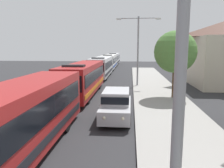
{
  "coord_description": "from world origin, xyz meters",
  "views": [
    {
      "loc": [
        3.3,
        4.83,
        4.57
      ],
      "look_at": [
        1.96,
        20.64,
        1.97
      ],
      "focal_mm": 35.54,
      "sensor_mm": 36.0,
      "label": 1
    }
  ],
  "objects_px": {
    "streetlamp_near": "(183,27)",
    "streetlamp_mid": "(138,44)",
    "bus_lead": "(12,122)",
    "bus_middle": "(101,66)",
    "bus_rear": "(114,58)",
    "bus_fourth_in_line": "(109,61)",
    "roadside_tree": "(175,52)",
    "white_suv": "(116,104)",
    "bus_second_in_line": "(83,78)"
  },
  "relations": [
    {
      "from": "roadside_tree",
      "to": "bus_rear",
      "type": "bearing_deg",
      "value": 101.93
    },
    {
      "from": "bus_rear",
      "to": "streetlamp_mid",
      "type": "distance_m",
      "value": 34.46
    },
    {
      "from": "streetlamp_mid",
      "to": "bus_second_in_line",
      "type": "bearing_deg",
      "value": -136.09
    },
    {
      "from": "bus_fourth_in_line",
      "to": "white_suv",
      "type": "bearing_deg",
      "value": -83.7
    },
    {
      "from": "bus_lead",
      "to": "streetlamp_near",
      "type": "bearing_deg",
      "value": -38.65
    },
    {
      "from": "streetlamp_near",
      "to": "bus_fourth_in_line",
      "type": "bearing_deg",
      "value": 97.06
    },
    {
      "from": "bus_rear",
      "to": "roadside_tree",
      "type": "distance_m",
      "value": 41.02
    },
    {
      "from": "bus_lead",
      "to": "bus_middle",
      "type": "distance_m",
      "value": 26.55
    },
    {
      "from": "bus_fourth_in_line",
      "to": "streetlamp_mid",
      "type": "relative_size",
      "value": 1.48
    },
    {
      "from": "white_suv",
      "to": "streetlamp_near",
      "type": "bearing_deg",
      "value": -80.47
    },
    {
      "from": "bus_lead",
      "to": "bus_rear",
      "type": "xyz_separation_m",
      "value": [
        -0.0,
        52.12,
        -0.0
      ]
    },
    {
      "from": "bus_rear",
      "to": "streetlamp_mid",
      "type": "height_order",
      "value": "streetlamp_mid"
    },
    {
      "from": "bus_second_in_line",
      "to": "bus_rear",
      "type": "height_order",
      "value": "same"
    },
    {
      "from": "bus_middle",
      "to": "bus_rear",
      "type": "xyz_separation_m",
      "value": [
        0.0,
        25.58,
        0.0
      ]
    },
    {
      "from": "bus_lead",
      "to": "bus_fourth_in_line",
      "type": "xyz_separation_m",
      "value": [
        -0.0,
        39.29,
        -0.0
      ]
    },
    {
      "from": "bus_rear",
      "to": "streetlamp_mid",
      "type": "xyz_separation_m",
      "value": [
        5.4,
        -33.88,
        3.29
      ]
    },
    {
      "from": "bus_middle",
      "to": "white_suv",
      "type": "xyz_separation_m",
      "value": [
        3.7,
        -20.74,
        -0.66
      ]
    },
    {
      "from": "bus_middle",
      "to": "bus_lead",
      "type": "bearing_deg",
      "value": -90.0
    },
    {
      "from": "bus_rear",
      "to": "white_suv",
      "type": "distance_m",
      "value": 46.46
    },
    {
      "from": "streetlamp_mid",
      "to": "roadside_tree",
      "type": "relative_size",
      "value": 1.34
    },
    {
      "from": "streetlamp_near",
      "to": "streetlamp_mid",
      "type": "height_order",
      "value": "streetlamp_mid"
    },
    {
      "from": "bus_fourth_in_line",
      "to": "bus_rear",
      "type": "xyz_separation_m",
      "value": [
        0.0,
        12.83,
        0.0
      ]
    },
    {
      "from": "white_suv",
      "to": "bus_fourth_in_line",
      "type": "bearing_deg",
      "value": 96.3
    },
    {
      "from": "bus_fourth_in_line",
      "to": "streetlamp_near",
      "type": "height_order",
      "value": "streetlamp_near"
    },
    {
      "from": "bus_fourth_in_line",
      "to": "roadside_tree",
      "type": "height_order",
      "value": "roadside_tree"
    },
    {
      "from": "bus_rear",
      "to": "bus_middle",
      "type": "bearing_deg",
      "value": -90.0
    },
    {
      "from": "bus_lead",
      "to": "white_suv",
      "type": "bearing_deg",
      "value": 57.53
    },
    {
      "from": "bus_second_in_line",
      "to": "streetlamp_mid",
      "type": "relative_size",
      "value": 1.44
    },
    {
      "from": "bus_second_in_line",
      "to": "bus_fourth_in_line",
      "type": "height_order",
      "value": "same"
    },
    {
      "from": "streetlamp_near",
      "to": "roadside_tree",
      "type": "relative_size",
      "value": 1.31
    },
    {
      "from": "streetlamp_mid",
      "to": "roadside_tree",
      "type": "height_order",
      "value": "streetlamp_mid"
    },
    {
      "from": "bus_second_in_line",
      "to": "bus_middle",
      "type": "xyz_separation_m",
      "value": [
        0.0,
        13.5,
        0.0
      ]
    },
    {
      "from": "bus_middle",
      "to": "bus_fourth_in_line",
      "type": "bearing_deg",
      "value": 90.0
    },
    {
      "from": "bus_lead",
      "to": "roadside_tree",
      "type": "bearing_deg",
      "value": 54.93
    },
    {
      "from": "white_suv",
      "to": "roadside_tree",
      "type": "relative_size",
      "value": 0.77
    },
    {
      "from": "streetlamp_near",
      "to": "bus_middle",
      "type": "bearing_deg",
      "value": 99.92
    },
    {
      "from": "bus_second_in_line",
      "to": "bus_middle",
      "type": "bearing_deg",
      "value": 90.0
    },
    {
      "from": "streetlamp_near",
      "to": "bus_second_in_line",
      "type": "bearing_deg",
      "value": 107.27
    },
    {
      "from": "roadside_tree",
      "to": "bus_lead",
      "type": "bearing_deg",
      "value": -125.07
    },
    {
      "from": "bus_fourth_in_line",
      "to": "streetlamp_near",
      "type": "bearing_deg",
      "value": -82.94
    },
    {
      "from": "streetlamp_near",
      "to": "streetlamp_mid",
      "type": "distance_m",
      "value": 22.56
    },
    {
      "from": "bus_second_in_line",
      "to": "bus_middle",
      "type": "relative_size",
      "value": 0.97
    },
    {
      "from": "white_suv",
      "to": "streetlamp_near",
      "type": "distance_m",
      "value": 10.97
    },
    {
      "from": "roadside_tree",
      "to": "bus_second_in_line",
      "type": "bearing_deg",
      "value": 173.33
    },
    {
      "from": "white_suv",
      "to": "bus_lead",
      "type": "bearing_deg",
      "value": -122.47
    },
    {
      "from": "roadside_tree",
      "to": "bus_fourth_in_line",
      "type": "bearing_deg",
      "value": 107.27
    },
    {
      "from": "white_suv",
      "to": "streetlamp_mid",
      "type": "relative_size",
      "value": 0.57
    },
    {
      "from": "bus_second_in_line",
      "to": "bus_rear",
      "type": "relative_size",
      "value": 0.93
    },
    {
      "from": "bus_second_in_line",
      "to": "streetlamp_near",
      "type": "distance_m",
      "value": 18.47
    },
    {
      "from": "bus_rear",
      "to": "streetlamp_near",
      "type": "relative_size",
      "value": 1.59
    }
  ]
}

